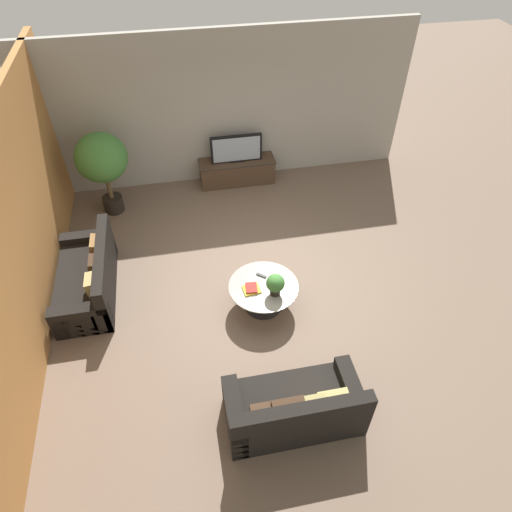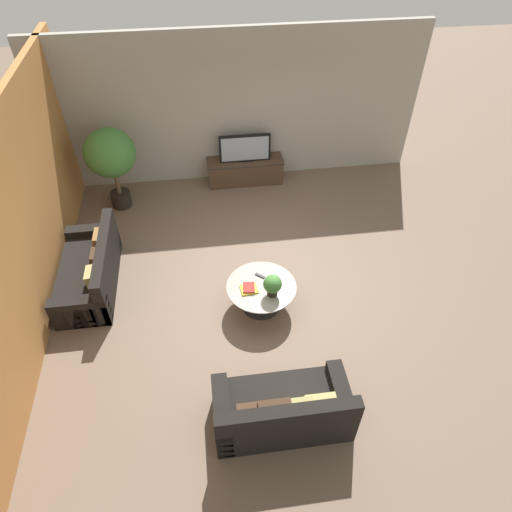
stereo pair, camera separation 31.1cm
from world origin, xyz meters
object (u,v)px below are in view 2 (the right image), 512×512
(television, at_px, (245,148))
(potted_palm_tall, at_px, (110,156))
(media_console, at_px, (245,170))
(couch_near_entry, at_px, (283,410))
(potted_plant_tabletop, at_px, (273,285))
(coffee_table, at_px, (261,292))
(couch_by_wall, at_px, (91,272))

(television, bearing_deg, potted_palm_tall, -168.61)
(media_console, distance_m, potted_palm_tall, 2.72)
(couch_near_entry, height_order, potted_plant_tabletop, couch_near_entry)
(coffee_table, bearing_deg, media_console, 87.38)
(television, height_order, potted_plant_tabletop, television)
(couch_by_wall, xyz_separation_m, couch_near_entry, (2.65, -2.78, 0.01))
(television, xyz_separation_m, couch_near_entry, (-0.17, -5.42, -0.49))
(television, relative_size, potted_palm_tall, 0.64)
(media_console, height_order, couch_by_wall, couch_by_wall)
(couch_near_entry, bearing_deg, media_console, -91.79)
(couch_near_entry, bearing_deg, potted_plant_tabletop, -94.80)
(media_console, relative_size, couch_near_entry, 0.93)
(couch_by_wall, distance_m, couch_near_entry, 3.84)
(coffee_table, xyz_separation_m, couch_by_wall, (-2.66, 0.84, -0.04))
(coffee_table, distance_m, couch_near_entry, 1.94)
(media_console, height_order, couch_near_entry, couch_near_entry)
(potted_palm_tall, bearing_deg, couch_near_entry, -64.32)
(potted_palm_tall, bearing_deg, potted_plant_tabletop, -51.48)
(potted_plant_tabletop, bearing_deg, potted_palm_tall, 128.52)
(couch_by_wall, relative_size, couch_near_entry, 1.10)
(potted_plant_tabletop, bearing_deg, coffee_table, 126.48)
(potted_plant_tabletop, bearing_deg, television, 89.66)
(coffee_table, xyz_separation_m, potted_palm_tall, (-2.37, 2.97, 0.80))
(potted_palm_tall, relative_size, potted_plant_tabletop, 4.52)
(media_console, height_order, coffee_table, media_console)
(couch_near_entry, bearing_deg, coffee_table, -90.30)
(media_console, bearing_deg, potted_plant_tabletop, -90.34)
(coffee_table, bearing_deg, potted_palm_tall, 128.64)
(couch_by_wall, distance_m, potted_palm_tall, 2.31)
(television, distance_m, potted_plant_tabletop, 3.66)
(television, height_order, potted_palm_tall, potted_palm_tall)
(couch_by_wall, bearing_deg, media_console, 133.10)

